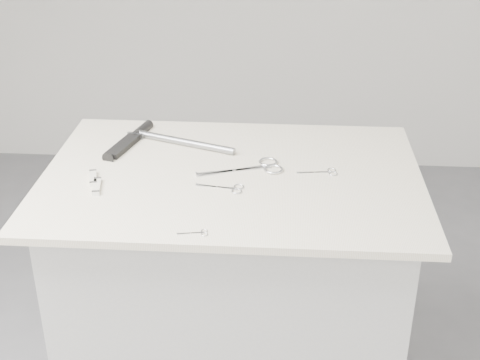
# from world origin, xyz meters

# --- Properties ---
(plinth) EXTENTS (0.90, 0.60, 0.90)m
(plinth) POSITION_xyz_m (0.00, 0.00, 0.45)
(plinth) COLOR #B6B6B4
(plinth) RESTS_ON ground
(display_board) EXTENTS (1.00, 0.70, 0.02)m
(display_board) POSITION_xyz_m (0.00, 0.00, 0.91)
(display_board) COLOR beige
(display_board) RESTS_ON plinth
(large_shears) EXTENTS (0.23, 0.13, 0.01)m
(large_shears) POSITION_xyz_m (0.07, 0.04, 0.92)
(large_shears) COLOR silver
(large_shears) RESTS_ON display_board
(embroidery_scissors_a) EXTENTS (0.12, 0.05, 0.00)m
(embroidery_scissors_a) POSITION_xyz_m (-0.00, -0.08, 0.92)
(embroidery_scissors_a) COLOR silver
(embroidery_scissors_a) RESTS_ON display_board
(embroidery_scissors_b) EXTENTS (0.11, 0.05, 0.00)m
(embroidery_scissors_b) POSITION_xyz_m (0.24, 0.02, 0.92)
(embroidery_scissors_b) COLOR silver
(embroidery_scissors_b) RESTS_ON display_board
(tiny_scissors) EXTENTS (0.07, 0.03, 0.00)m
(tiny_scissors) POSITION_xyz_m (-0.05, -0.30, 0.92)
(tiny_scissors) COLOR silver
(tiny_scissors) RESTS_ON display_board
(sheathed_knife) EXTENTS (0.10, 0.25, 0.03)m
(sheathed_knife) POSITION_xyz_m (-0.31, 0.19, 0.93)
(sheathed_knife) COLOR black
(sheathed_knife) RESTS_ON display_board
(pocket_knife_a) EXTENTS (0.03, 0.09, 0.01)m
(pocket_knife_a) POSITION_xyz_m (-0.33, -0.10, 0.93)
(pocket_knife_a) COLOR silver
(pocket_knife_a) RESTS_ON display_board
(pocket_knife_b) EXTENTS (0.04, 0.08, 0.01)m
(pocket_knife_b) POSITION_xyz_m (-0.36, -0.06, 0.93)
(pocket_knife_b) COLOR silver
(pocket_knife_b) RESTS_ON display_board
(metal_rail) EXTENTS (0.30, 0.13, 0.02)m
(metal_rail) POSITION_xyz_m (-0.15, 0.17, 0.93)
(metal_rail) COLOR gray
(metal_rail) RESTS_ON display_board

